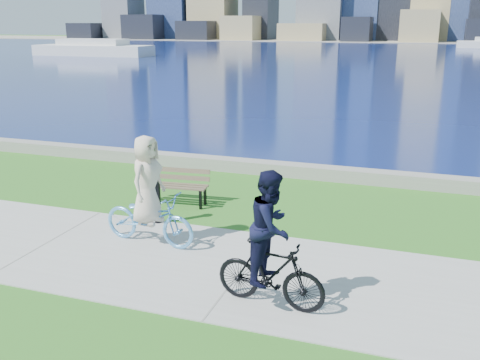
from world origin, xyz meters
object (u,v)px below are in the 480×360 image
(park_bench, at_px, (175,183))
(bollard_lamp, at_px, (157,190))
(cyclist_woman, at_px, (148,204))
(cyclist_man, at_px, (271,251))

(park_bench, xyz_separation_m, bollard_lamp, (0.22, -1.34, 0.24))
(park_bench, height_order, cyclist_woman, cyclist_woman)
(bollard_lamp, distance_m, cyclist_woman, 1.12)
(park_bench, height_order, bollard_lamp, bollard_lamp)
(bollard_lamp, relative_size, cyclist_woman, 0.61)
(park_bench, relative_size, bollard_lamp, 1.27)
(cyclist_woman, distance_m, cyclist_man, 3.27)
(park_bench, height_order, cyclist_man, cyclist_man)
(bollard_lamp, bearing_deg, cyclist_woman, -70.57)
(park_bench, distance_m, bollard_lamp, 1.37)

